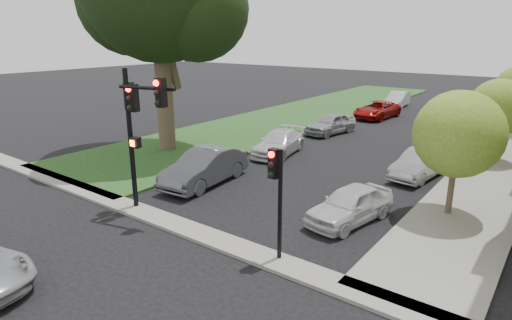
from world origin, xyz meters
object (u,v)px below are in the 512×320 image
Objects in this scene: traffic_signal_main at (137,116)px; car_parked_9 at (398,99)px; traffic_signal_secondary at (277,184)px; car_parked_6 at (279,143)px; car_parked_4 at (481,112)px; car_parked_5 at (205,167)px; car_parked_8 at (377,110)px; small_tree_b at (498,107)px; car_parked_2 at (443,142)px; car_parked_0 at (350,204)px; car_parked_1 at (420,164)px; car_parked_7 at (331,123)px; small_tree_a at (458,134)px.

traffic_signal_main is 1.28× the size of car_parked_9.
traffic_signal_secondary is 12.08m from car_parked_6.
traffic_signal_secondary reaches higher than car_parked_4.
car_parked_5 is 20.01m from car_parked_8.
small_tree_b is 18.23m from traffic_signal_main.
traffic_signal_secondary is 15.87m from car_parked_2.
car_parked_0 is 23.10m from car_parked_4.
car_parked_1 is at bearing 84.06° from traffic_signal_secondary.
small_tree_b is 0.92× the size of car_parked_5.
car_parked_6 is at bearing -79.28° from car_parked_7.
car_parked_5 is (-7.57, -6.77, 0.13)m from car_parked_1.
traffic_signal_main is 1.19× the size of car_parked_2.
car_parked_1 is 5.22m from car_parked_2.
traffic_signal_main is 4.75m from car_parked_5.
car_parked_4 is at bearing 75.39° from traffic_signal_main.
car_parked_4 is at bearing 98.01° from car_parked_1.
small_tree_a is 5.14m from car_parked_1.
car_parked_5 is 1.06× the size of car_parked_6.
car_parked_6 is at bearing 161.48° from small_tree_a.
car_parked_6 is at bearing -150.72° from small_tree_b.
car_parked_5 is (-7.28, -23.26, -0.00)m from car_parked_4.
car_parked_2 is at bearing 105.46° from small_tree_a.
car_parked_0 is at bearing 81.47° from traffic_signal_secondary.
car_parked_6 is 1.08× the size of car_parked_7.
small_tree_a is 25.84m from car_parked_9.
car_parked_5 is at bearing 149.85° from traffic_signal_secondary.
car_parked_7 is at bearing 79.87° from car_parked_6.
traffic_signal_secondary is 0.73× the size of car_parked_5.
small_tree_a is 11.64m from traffic_signal_main.
small_tree_b is 0.97× the size of car_parked_2.
small_tree_a is 9.77m from car_parked_2.
car_parked_4 is 8.31m from car_parked_9.
car_parked_4 is 1.14× the size of car_parked_5.
car_parked_1 is at bearing -6.57° from car_parked_6.
traffic_signal_secondary is at bearing -70.76° from car_parked_8.
small_tree_a is 1.22× the size of car_parked_0.
small_tree_b is (-0.00, 8.90, -0.21)m from small_tree_a.
small_tree_a is 10.50m from car_parked_5.
car_parked_5 reaches higher than car_parked_7.
car_parked_2 is 1.08× the size of car_parked_9.
small_tree_b reaches higher than car_parked_1.
small_tree_b is 0.81× the size of traffic_signal_main.
car_parked_7 is (-7.25, 12.46, 0.05)m from car_parked_0.
car_parked_0 is 0.71× the size of car_parked_4.
traffic_signal_main is (-9.57, -6.60, 0.59)m from small_tree_a.
traffic_signal_main is 0.99× the size of car_parked_4.
car_parked_2 is (0.24, 11.82, -0.03)m from car_parked_0.
traffic_signal_secondary is 27.09m from car_parked_4.
car_parked_7 reaches higher than car_parked_0.
car_parked_8 is (-7.11, 8.03, 0.05)m from car_parked_2.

